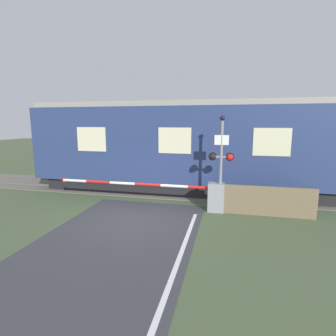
% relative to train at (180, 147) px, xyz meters
% --- Properties ---
extents(ground_plane, '(80.00, 80.00, 0.00)m').
position_rel_train_xyz_m(ground_plane, '(-0.80, -4.21, -2.20)').
color(ground_plane, '#475638').
extents(track_bed, '(36.00, 3.20, 0.13)m').
position_rel_train_xyz_m(track_bed, '(-0.80, 0.00, -2.17)').
color(track_bed, '#666056').
rests_on(track_bed, ground_plane).
extents(train, '(14.28, 2.79, 4.30)m').
position_rel_train_xyz_m(train, '(0.00, 0.00, 0.00)').
color(train, black).
rests_on(train, ground_plane).
extents(crossing_barrier, '(6.89, 0.44, 1.11)m').
position_rel_train_xyz_m(crossing_barrier, '(1.18, -2.66, -1.56)').
color(crossing_barrier, gray).
rests_on(crossing_barrier, ground_plane).
extents(signal_post, '(0.92, 0.26, 3.60)m').
position_rel_train_xyz_m(signal_post, '(2.01, -2.72, -0.15)').
color(signal_post, gray).
rests_on(signal_post, ground_plane).
extents(roadside_fence, '(3.53, 0.06, 1.10)m').
position_rel_train_xyz_m(roadside_fence, '(3.59, -2.76, -1.65)').
color(roadside_fence, '#726047').
rests_on(roadside_fence, ground_plane).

